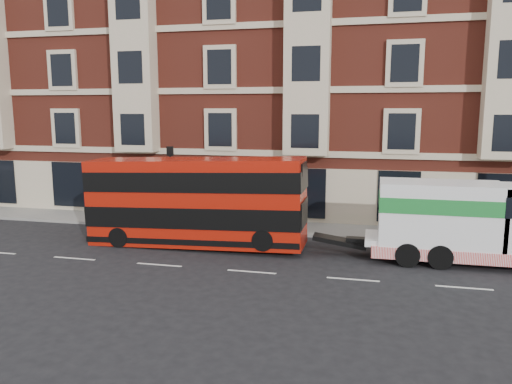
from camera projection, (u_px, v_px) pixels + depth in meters
ground at (252, 272)px, 20.02m from camera, size 120.00×120.00×0.00m
sidewalk at (284, 228)px, 27.21m from camera, size 90.00×3.00×0.15m
victorian_terrace at (313, 54)px, 32.67m from camera, size 45.00×12.00×20.40m
lamp_post_west at (171, 180)px, 26.89m from camera, size 0.35×0.15×4.35m
double_decker_bus at (196, 200)px, 23.50m from camera, size 10.31×2.37×4.17m
tow_truck at (468, 221)px, 20.85m from camera, size 8.25×2.44×3.44m
pedestrian at (104, 208)px, 28.13m from camera, size 0.70×0.64×1.62m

